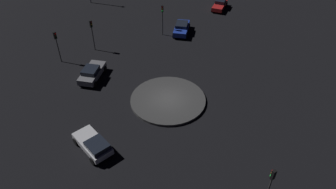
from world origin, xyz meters
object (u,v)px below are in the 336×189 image
object	(u,v)px
car_red	(220,4)
traffic_light_south	(57,41)
car_grey	(92,73)
car_silver	(94,144)
car_blue	(182,28)
traffic_light_west	(162,15)
traffic_light_southwest	(92,30)
traffic_light_northeast	(271,181)

from	to	relation	value
car_red	traffic_light_south	size ratio (longest dim) A/B	1.08
traffic_light_south	car_grey	bearing A→B (deg)	-7.92
car_silver	car_blue	bearing A→B (deg)	-62.46
car_grey	traffic_light_west	world-z (taller)	traffic_light_west
traffic_light_west	traffic_light_southwest	size ratio (longest dim) A/B	1.05
car_red	traffic_light_west	size ratio (longest dim) A/B	1.01
car_grey	car_blue	bearing A→B (deg)	-32.11
car_red	car_silver	bearing A→B (deg)	-5.22
traffic_light_northeast	traffic_light_southwest	bearing A→B (deg)	5.86
traffic_light_south	traffic_light_southwest	bearing A→B (deg)	67.48
car_silver	traffic_light_northeast	distance (m)	15.30
traffic_light_west	traffic_light_south	world-z (taller)	traffic_light_west
car_silver	traffic_light_southwest	distance (m)	18.06
traffic_light_west	traffic_light_south	bearing A→B (deg)	-63.91
car_blue	car_red	bearing A→B (deg)	-28.14
traffic_light_northeast	traffic_light_southwest	size ratio (longest dim) A/B	0.95
car_blue	traffic_light_south	world-z (taller)	traffic_light_south
traffic_light_northeast	traffic_light_south	distance (m)	29.13
traffic_light_west	car_red	bearing A→B (deg)	131.14
traffic_light_south	car_red	bearing A→B (deg)	65.81
car_grey	car_red	bearing A→B (deg)	-29.79
traffic_light_northeast	traffic_light_south	bearing A→B (deg)	15.29
car_red	traffic_light_south	distance (m)	27.70
car_blue	traffic_light_west	world-z (taller)	traffic_light_west
traffic_light_west	traffic_light_southwest	distance (m)	9.99
car_red	traffic_light_northeast	size ratio (longest dim) A/B	1.11
car_blue	traffic_light_west	bearing A→B (deg)	113.37
traffic_light_southwest	traffic_light_northeast	bearing A→B (deg)	-5.84
car_red	traffic_light_northeast	world-z (taller)	traffic_light_northeast
car_silver	traffic_light_west	xyz separation A→B (m)	(-22.64, 0.10, 2.40)
car_silver	car_red	bearing A→B (deg)	-67.73
car_red	car_grey	world-z (taller)	car_grey
traffic_light_west	car_grey	bearing A→B (deg)	-40.29
car_silver	traffic_light_south	world-z (taller)	traffic_light_south
car_blue	traffic_light_northeast	bearing A→B (deg)	-158.91
car_grey	traffic_light_west	bearing A→B (deg)	-25.56
car_red	traffic_light_south	xyz separation A→B (m)	(21.49, -17.34, 2.22)
car_blue	traffic_light_west	distance (m)	3.70
car_silver	traffic_light_west	distance (m)	22.76
car_blue	traffic_light_southwest	xyz separation A→B (m)	(7.74, -10.18, 2.23)
traffic_light_west	traffic_light_south	size ratio (longest dim) A/B	1.06
car_red	traffic_light_west	world-z (taller)	traffic_light_west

